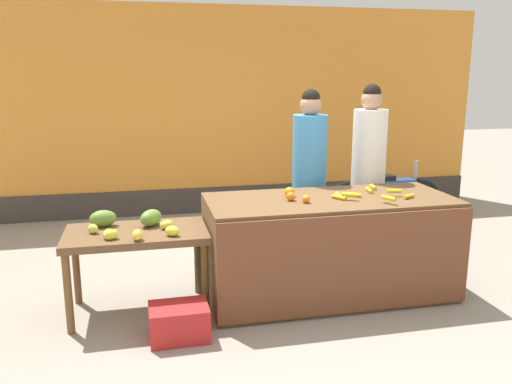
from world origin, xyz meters
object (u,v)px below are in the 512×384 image
object	(u,v)px
produce_crate	(179,322)
produce_sack	(223,244)
vendor_woman_white_shirt	(368,175)
vendor_woman_blue_shirt	(309,180)
parked_motorcycle	(383,199)

from	to	relation	value
produce_crate	produce_sack	bearing A→B (deg)	66.69
produce_sack	vendor_woman_white_shirt	bearing A→B (deg)	-1.71
vendor_woman_blue_shirt	produce_sack	size ratio (longest dim) A/B	3.03
vendor_woman_white_shirt	produce_crate	distance (m)	2.49
vendor_woman_white_shirt	parked_motorcycle	bearing A→B (deg)	55.99
parked_motorcycle	produce_sack	world-z (taller)	parked_motorcycle
vendor_woman_blue_shirt	produce_crate	bearing A→B (deg)	-138.87
produce_crate	produce_sack	distance (m)	1.36
parked_motorcycle	vendor_woman_blue_shirt	bearing A→B (deg)	-142.52
vendor_woman_white_shirt	produce_sack	bearing A→B (deg)	178.29
vendor_woman_blue_shirt	produce_sack	distance (m)	1.07
parked_motorcycle	produce_crate	bearing A→B (deg)	-140.59
vendor_woman_white_shirt	produce_sack	world-z (taller)	vendor_woman_white_shirt
parked_motorcycle	produce_crate	size ratio (longest dim) A/B	3.64
produce_sack	parked_motorcycle	bearing A→B (deg)	24.64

